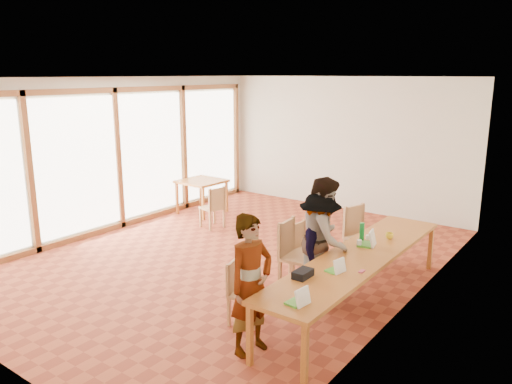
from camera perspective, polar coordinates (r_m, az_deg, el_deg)
ground at (r=8.60m, az=-2.49°, el=-7.46°), size 8.00×8.00×0.00m
wall_back at (r=11.53m, az=10.06°, el=5.42°), size 6.00×0.10×3.00m
wall_right at (r=6.76m, az=17.60°, el=-0.62°), size 0.10×8.00×3.00m
window_wall at (r=10.29m, az=-15.56°, el=4.18°), size 0.10×8.00×3.00m
ceiling at (r=8.04m, az=-2.71°, el=13.09°), size 6.00×8.00×0.04m
communal_table at (r=6.74m, az=11.73°, el=-7.40°), size 0.80×4.00×0.75m
side_table at (r=11.16m, az=-6.24°, el=0.95°), size 0.90×0.90×0.75m
chair_near at (r=6.33m, az=-1.96°, el=-10.53°), size 0.47×0.47×0.43m
chair_mid at (r=7.25m, az=4.19°, el=-6.31°), size 0.51×0.51×0.54m
chair_far at (r=7.80m, az=5.17°, el=-5.84°), size 0.43×0.43×0.43m
chair_empty at (r=8.30m, az=11.57°, el=-4.16°), size 0.57×0.57×0.52m
chair_spare at (r=10.04m, az=-4.76°, el=-1.28°), size 0.48×0.48×0.45m
person_near at (r=5.57m, az=-0.57°, el=-10.53°), size 0.49×0.65×1.61m
person_mid at (r=6.90m, az=7.91°, el=-5.35°), size 0.88×1.00×1.72m
person_far at (r=6.89m, az=7.24°, el=-6.18°), size 0.87×1.12×1.53m
laptop_near at (r=5.26m, az=5.00°, el=-12.15°), size 0.22×0.24×0.19m
laptop_mid at (r=6.10m, az=9.25°, el=-8.59°), size 0.22×0.24×0.18m
laptop_far at (r=7.07m, az=12.77°, el=-5.53°), size 0.28×0.30×0.22m
yellow_mug at (r=7.43m, az=15.00°, el=-4.86°), size 0.12×0.12×0.09m
green_bottle at (r=7.17m, az=12.01°, el=-4.54°), size 0.07×0.07×0.28m
clear_glass at (r=7.02m, az=11.73°, el=-5.75°), size 0.07×0.07×0.09m
condiment_cup at (r=7.34m, az=12.73°, el=-5.06°), size 0.08×0.08×0.06m
pink_phone at (r=6.17m, az=12.00°, el=-8.86°), size 0.05×0.10×0.01m
black_pouch at (r=5.90m, az=5.37°, el=-9.29°), size 0.16×0.26×0.09m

